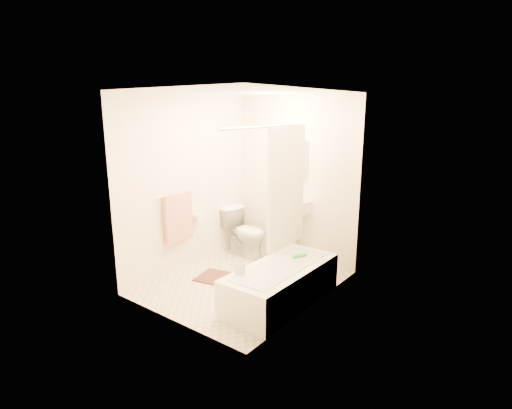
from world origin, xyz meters
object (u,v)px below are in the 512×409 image
Objects in this scene: sink at (291,228)px; bathtub at (281,284)px; bath_mat at (220,278)px; toilet at (245,233)px; soap_bottle at (240,266)px.

sink is 0.65× the size of bathtub.
sink is 1.31m from bath_mat.
bath_mat is at bearing -104.36° from sink.
sink is 1.70× the size of bath_mat.
bathtub is at bearing -120.24° from toilet.
bath_mat is 1.04m from soap_bottle.
soap_bottle reaches higher than bathtub.
bathtub is at bearing -1.85° from bath_mat.
toilet is 1.74m from soap_bottle.
toilet is at bearing 107.47° from bath_mat.
soap_bottle is (1.04, -1.38, 0.16)m from toilet.
toilet is 1.01m from bath_mat.
bath_mat is (-1.00, 0.03, -0.21)m from bathtub.
sink is 1.38m from bathtub.
soap_bottle reaches higher than bath_mat.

